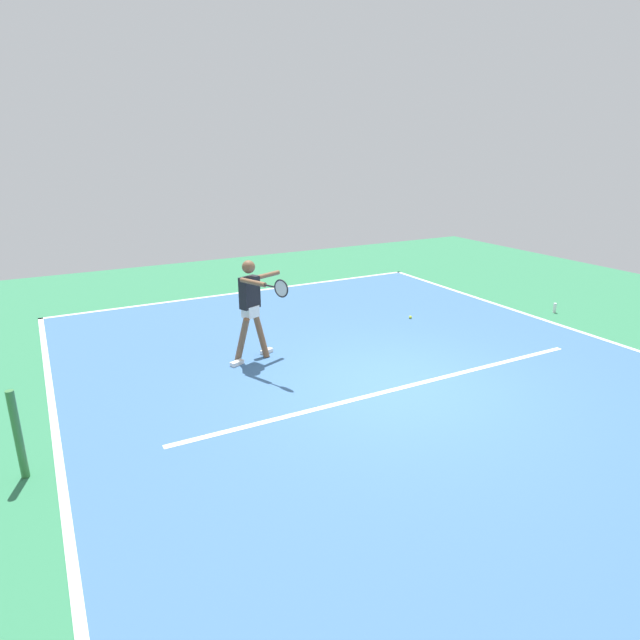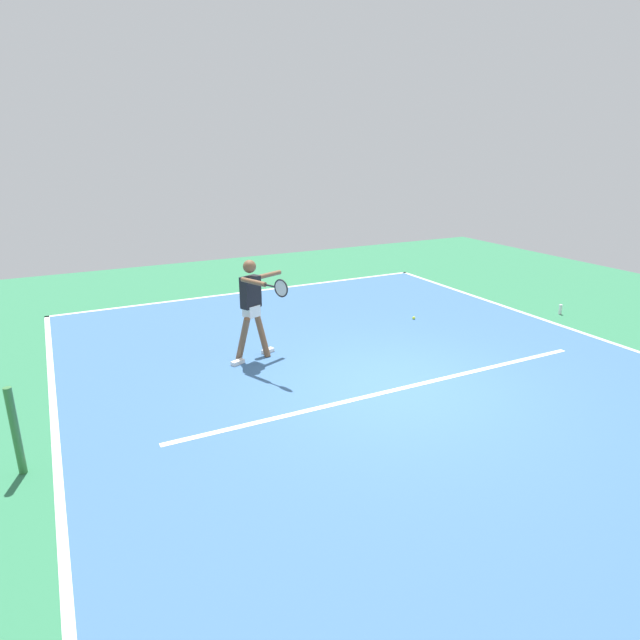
# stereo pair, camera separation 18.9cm
# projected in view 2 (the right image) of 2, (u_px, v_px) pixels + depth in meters

# --- Properties ---
(ground_plane) EXTENTS (21.82, 21.82, 0.00)m
(ground_plane) POSITION_uv_depth(u_px,v_px,m) (396.00, 386.00, 8.35)
(ground_plane) COLOR #2D754C
(court_surface) EXTENTS (9.69, 13.05, 0.00)m
(court_surface) POSITION_uv_depth(u_px,v_px,m) (396.00, 386.00, 8.35)
(court_surface) COLOR #38608E
(court_surface) RESTS_ON ground_plane
(court_line_baseline_near) EXTENTS (9.69, 0.10, 0.01)m
(court_line_baseline_near) POSITION_uv_depth(u_px,v_px,m) (252.00, 291.00, 13.84)
(court_line_baseline_near) COLOR white
(court_line_baseline_near) RESTS_ON ground_plane
(court_line_sideline_left) EXTENTS (0.10, 13.05, 0.01)m
(court_line_sideline_left) POSITION_uv_depth(u_px,v_px,m) (600.00, 339.00, 10.42)
(court_line_sideline_left) COLOR white
(court_line_sideline_left) RESTS_ON ground_plane
(court_line_sideline_right) EXTENTS (0.10, 13.05, 0.01)m
(court_line_sideline_right) POSITION_uv_depth(u_px,v_px,m) (57.00, 465.00, 6.28)
(court_line_sideline_right) COLOR white
(court_line_sideline_right) RESTS_ON ground_plane
(court_line_service) EXTENTS (7.27, 0.10, 0.01)m
(court_line_service) POSITION_uv_depth(u_px,v_px,m) (400.00, 389.00, 8.25)
(court_line_service) COLOR white
(court_line_service) RESTS_ON ground_plane
(court_line_centre_mark) EXTENTS (0.10, 0.30, 0.01)m
(court_line_centre_mark) POSITION_uv_depth(u_px,v_px,m) (255.00, 293.00, 13.67)
(court_line_centre_mark) COLOR white
(court_line_centre_mark) RESTS_ON ground_plane
(net_post) EXTENTS (0.09, 0.09, 1.07)m
(net_post) POSITION_uv_depth(u_px,v_px,m) (15.00, 431.00, 5.97)
(net_post) COLOR #38753D
(net_post) RESTS_ON ground_plane
(tennis_player) EXTENTS (1.14, 1.35, 1.78)m
(tennis_player) POSITION_uv_depth(u_px,v_px,m) (253.00, 303.00, 9.12)
(tennis_player) COLOR brown
(tennis_player) RESTS_ON ground_plane
(tennis_ball_by_baseline) EXTENTS (0.07, 0.07, 0.07)m
(tennis_ball_by_baseline) POSITION_uv_depth(u_px,v_px,m) (414.00, 318.00, 11.59)
(tennis_ball_by_baseline) COLOR #CCE033
(tennis_ball_by_baseline) RESTS_ON ground_plane
(water_bottle) EXTENTS (0.07, 0.07, 0.22)m
(water_bottle) POSITION_uv_depth(u_px,v_px,m) (560.00, 309.00, 11.92)
(water_bottle) COLOR white
(water_bottle) RESTS_ON ground_plane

